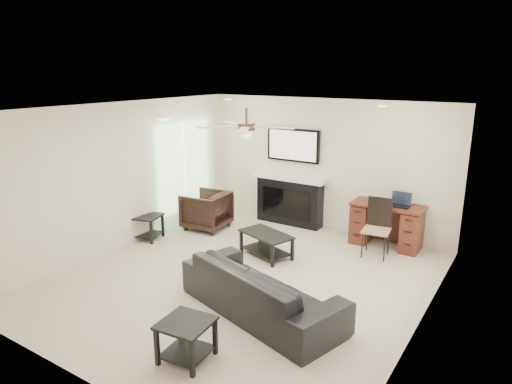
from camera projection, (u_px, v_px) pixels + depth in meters
room_shell at (257, 169)px, 6.30m from camera, size 5.50×5.54×2.52m
sofa at (261, 289)px, 5.75m from camera, size 2.44×1.49×0.67m
armchair at (206, 210)px, 8.85m from camera, size 0.88×0.86×0.73m
coffee_table at (266, 245)px, 7.56m from camera, size 1.01×0.76×0.40m
end_table_near at (187, 341)px, 4.85m from camera, size 0.57×0.57×0.45m
end_table_left at (147, 227)px, 8.32m from camera, size 0.62×0.62×0.45m
fireplace_unit at (290, 177)px, 8.96m from camera, size 1.52×0.34×1.91m
desk at (386, 225)px, 7.96m from camera, size 1.22×0.56×0.76m
desk_chair at (376, 228)px, 7.48m from camera, size 0.47×0.49×0.97m
laptop at (400, 200)px, 7.71m from camera, size 0.33×0.24×0.23m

